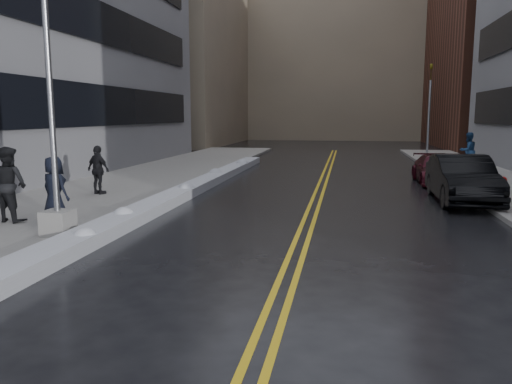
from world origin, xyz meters
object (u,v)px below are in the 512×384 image
at_px(pedestrian_east, 468,151).
at_px(lamppost, 53,136).
at_px(pedestrian_b, 9,184).
at_px(traffic_signal, 429,109).
at_px(pedestrian_d, 98,170).
at_px(car_black, 462,179).
at_px(car_maroon, 437,170).
at_px(fire_hydrant, 503,186).
at_px(pedestrian_c, 55,188).

bearing_deg(pedestrian_east, lamppost, 28.19).
bearing_deg(pedestrian_b, lamppost, 163.47).
distance_m(traffic_signal, pedestrian_d, 21.27).
height_order(lamppost, pedestrian_east, lamppost).
bearing_deg(car_black, lamppost, -145.37).
distance_m(pedestrian_east, car_black, 10.47).
distance_m(car_black, car_maroon, 4.99).
distance_m(fire_hydrant, pedestrian_c, 14.82).
bearing_deg(car_black, traffic_signal, 86.16).
height_order(lamppost, fire_hydrant, lamppost).
height_order(traffic_signal, pedestrian_d, traffic_signal).
distance_m(pedestrian_c, pedestrian_d, 4.58).
height_order(pedestrian_d, car_black, pedestrian_d).
bearing_deg(pedestrian_east, car_maroon, 39.99).
relative_size(pedestrian_b, car_black, 0.41).
bearing_deg(pedestrian_c, pedestrian_b, 40.33).
relative_size(pedestrian_d, pedestrian_east, 0.91).
distance_m(pedestrian_d, car_black, 12.98).
xyz_separation_m(fire_hydrant, car_maroon, (-1.50, 4.42, 0.08)).
height_order(pedestrian_c, pedestrian_d, pedestrian_d).
bearing_deg(pedestrian_d, traffic_signal, -109.03).
relative_size(pedestrian_b, car_maroon, 0.47).
distance_m(fire_hydrant, pedestrian_b, 15.98).
height_order(car_black, car_maroon, car_black).
bearing_deg(traffic_signal, car_black, -93.93).
bearing_deg(car_maroon, pedestrian_east, 64.30).
bearing_deg(traffic_signal, pedestrian_east, -71.85).
bearing_deg(pedestrian_b, traffic_signal, -111.04).
bearing_deg(car_black, car_maroon, 90.09).
bearing_deg(lamppost, pedestrian_c, 123.43).
distance_m(pedestrian_b, pedestrian_d, 4.87).
bearing_deg(fire_hydrant, car_maroon, 108.76).
height_order(fire_hydrant, car_black, car_black).
relative_size(fire_hydrant, pedestrian_c, 0.41).
bearing_deg(fire_hydrant, pedestrian_b, -154.84).
bearing_deg(pedestrian_b, fire_hydrant, -142.01).
xyz_separation_m(lamppost, pedestrian_b, (-2.15, 1.21, -1.36)).
xyz_separation_m(fire_hydrant, car_black, (-1.50, -0.57, 0.28)).
height_order(fire_hydrant, pedestrian_c, pedestrian_c).
bearing_deg(fire_hydrant, pedestrian_c, -154.47).
xyz_separation_m(pedestrian_c, pedestrian_east, (14.31, 16.00, 0.10)).
relative_size(fire_hydrant, pedestrian_d, 0.41).
bearing_deg(lamppost, pedestrian_d, 109.10).
bearing_deg(pedestrian_c, car_black, -134.07).
xyz_separation_m(lamppost, traffic_signal, (11.80, 22.00, 0.87)).
height_order(pedestrian_c, pedestrian_east, pedestrian_east).
bearing_deg(lamppost, car_maroon, 48.99).
relative_size(pedestrian_east, car_black, 0.39).
bearing_deg(car_maroon, pedestrian_b, -139.70).
bearing_deg(car_black, pedestrian_d, -173.90).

